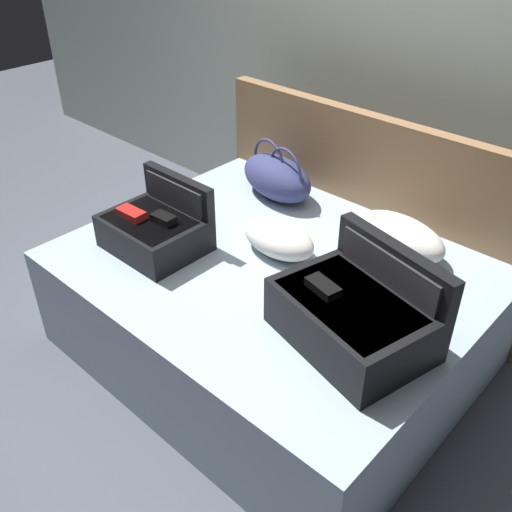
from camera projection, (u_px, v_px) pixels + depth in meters
The scene contains 9 objects.
ground_plane at pixel (217, 391), 2.83m from camera, with size 12.00×12.00×0.00m, color #4C515B.
back_wall at pixel (426, 57), 3.11m from camera, with size 8.00×0.10×2.60m, color #B7C1B2.
bed at pixel (271, 309), 2.92m from camera, with size 1.95×1.54×0.57m, color #99ADBC.
headboard at pixel (366, 207), 3.27m from camera, with size 1.98×0.08×1.09m, color olive.
hard_case_large at pixel (355, 314), 2.24m from camera, with size 0.69×0.57×0.39m.
hard_case_medium at pixel (156, 228), 2.82m from camera, with size 0.47×0.39×0.34m.
duffel_bag at pixel (277, 177), 3.27m from camera, with size 0.56×0.38×0.32m.
pillow_near_headboard at pixel (400, 236), 2.80m from camera, with size 0.49×0.26×0.18m, color white.
pillow_center_head at pixel (278, 238), 2.79m from camera, with size 0.41×0.24×0.16m, color white.
Camera 1 is at (1.48, -1.32, 2.14)m, focal length 40.04 mm.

